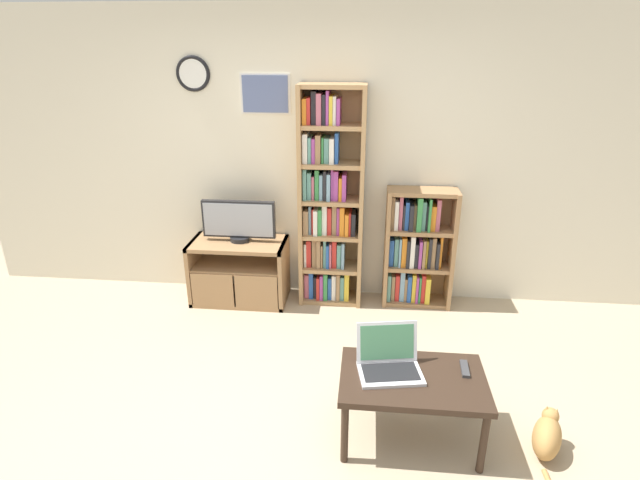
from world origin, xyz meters
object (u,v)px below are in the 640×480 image
(tv_stand, at_px, (239,271))
(television, at_px, (239,221))
(remote_near_laptop, at_px, (465,369))
(bookshelf_tall, at_px, (329,205))
(laptop, at_px, (389,360))
(bookshelf_short, at_px, (416,249))
(cat, at_px, (547,436))
(coffee_table, at_px, (413,384))

(tv_stand, height_order, television, television)
(television, distance_m, remote_near_laptop, 2.40)
(bookshelf_tall, height_order, remote_near_laptop, bookshelf_tall)
(television, bearing_deg, laptop, -50.91)
(bookshelf_short, height_order, cat, bookshelf_short)
(coffee_table, distance_m, cat, 0.85)
(tv_stand, bearing_deg, remote_near_laptop, -40.76)
(laptop, bearing_deg, cat, -16.61)
(tv_stand, xyz_separation_m, remote_near_laptop, (1.79, -1.54, 0.16))
(laptop, xyz_separation_m, remote_near_laptop, (0.46, 0.04, -0.06))
(remote_near_laptop, bearing_deg, bookshelf_short, -81.29)
(bookshelf_short, bearing_deg, cat, -70.13)
(bookshelf_tall, relative_size, laptop, 4.72)
(remote_near_laptop, bearing_deg, television, -38.77)
(tv_stand, relative_size, television, 1.32)
(cat, bearing_deg, bookshelf_short, 131.06)
(television, relative_size, bookshelf_short, 0.61)
(remote_near_laptop, bearing_deg, bookshelf_tall, -56.79)
(bookshelf_short, bearing_deg, coffee_table, -94.71)
(television, distance_m, cat, 2.92)
(television, relative_size, coffee_table, 0.77)
(tv_stand, xyz_separation_m, coffee_table, (1.47, -1.64, 0.10))
(tv_stand, xyz_separation_m, television, (0.02, 0.04, 0.48))
(tv_stand, bearing_deg, coffee_table, -48.00)
(bookshelf_short, bearing_deg, laptop, -99.62)
(coffee_table, bearing_deg, tv_stand, 132.00)
(television, xyz_separation_m, laptop, (1.32, -1.62, -0.26))
(laptop, height_order, cat, laptop)
(bookshelf_tall, xyz_separation_m, laptop, (0.51, -1.69, -0.42))
(bookshelf_tall, distance_m, bookshelf_short, 0.89)
(bookshelf_short, xyz_separation_m, coffee_table, (-0.15, -1.77, -0.14))
(tv_stand, relative_size, cat, 1.75)
(laptop, relative_size, remote_near_laptop, 2.58)
(laptop, distance_m, remote_near_laptop, 0.46)
(television, bearing_deg, remote_near_laptop, -41.76)
(tv_stand, bearing_deg, television, 69.74)
(bookshelf_short, xyz_separation_m, remote_near_laptop, (0.17, -1.67, -0.08))
(laptop, height_order, remote_near_laptop, laptop)
(television, height_order, bookshelf_tall, bookshelf_tall)
(television, bearing_deg, bookshelf_short, 3.15)
(bookshelf_tall, bearing_deg, remote_near_laptop, -59.78)
(cat, bearing_deg, coffee_table, -162.13)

